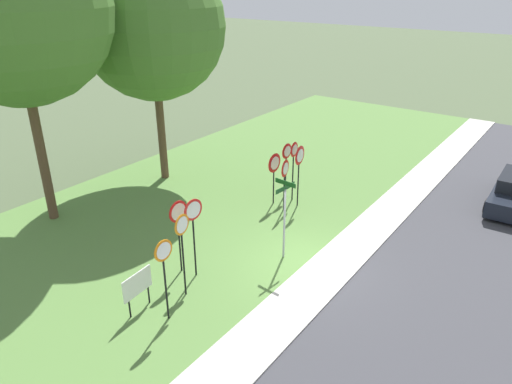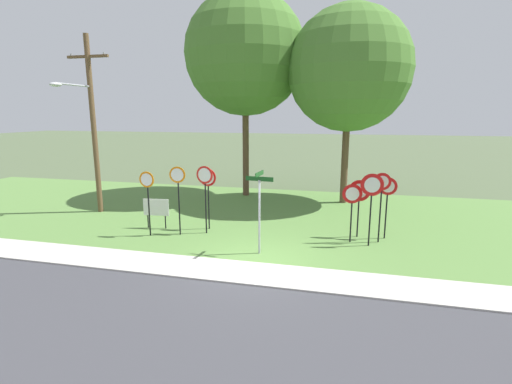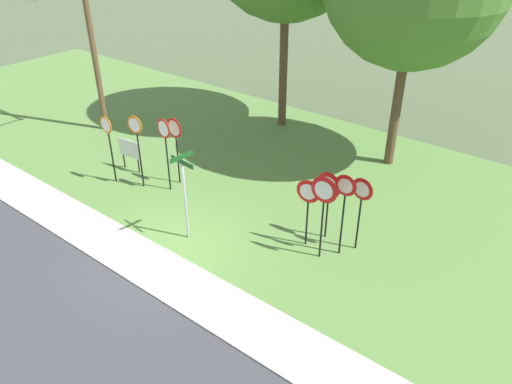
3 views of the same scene
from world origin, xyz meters
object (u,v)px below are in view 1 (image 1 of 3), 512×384
yield_sign_near_right (285,173)px  yield_sign_far_left (300,161)px  yield_sign_center (275,167)px  stop_sign_far_center (179,221)px  oak_tree_left (12,7)px  yield_sign_near_left (294,158)px  stop_sign_near_left (164,264)px  stop_sign_near_right (182,239)px  notice_board (137,286)px  oak_tree_right (152,26)px  street_name_post (285,213)px  stop_sign_far_left (194,221)px  yield_sign_far_right (287,157)px

yield_sign_near_right → yield_sign_far_left: 0.79m
yield_sign_near_right → yield_sign_center: size_ratio=0.98×
stop_sign_far_center → oak_tree_left: size_ratio=0.23×
yield_sign_near_left → yield_sign_far_left: size_ratio=0.99×
yield_sign_center → yield_sign_near_right: bearing=-107.7°
stop_sign_near_left → yield_sign_near_right: 7.73m
stop_sign_far_center → oak_tree_left: oak_tree_left is taller
stop_sign_near_right → oak_tree_left: (0.59, 7.83, 5.94)m
notice_board → oak_tree_right: (7.49, 6.67, 6.06)m
stop_sign_near_left → street_name_post: 4.70m
yield_sign_near_right → oak_tree_right: oak_tree_right is taller
stop_sign_far_left → oak_tree_right: size_ratio=0.27×
yield_sign_far_right → yield_sign_near_left: bearing=-113.2°
yield_sign_near_left → notice_board: yield_sign_near_left is taller
yield_sign_far_left → yield_sign_center: (-0.39, 0.96, -0.33)m
stop_sign_far_center → yield_sign_far_left: (6.36, -0.58, 0.15)m
stop_sign_far_center → yield_sign_far_right: size_ratio=1.06×
stop_sign_near_right → yield_sign_far_left: 7.22m
yield_sign_far_right → oak_tree_right: (-1.67, 5.83, 5.12)m
yield_sign_far_left → oak_tree_right: (-1.03, 6.84, 4.89)m
stop_sign_near_left → stop_sign_near_right: stop_sign_near_right is taller
yield_sign_near_left → oak_tree_left: oak_tree_left is taller
stop_sign_far_left → notice_board: 2.53m
yield_sign_near_right → stop_sign_near_left: bearing=179.3°
stop_sign_near_left → stop_sign_near_right: (1.10, 0.38, 0.13)m
oak_tree_right → notice_board: bearing=-138.3°
stop_sign_near_right → stop_sign_far_center: (0.85, 0.99, -0.10)m
stop_sign_near_left → oak_tree_left: (1.69, 8.21, 6.07)m
yield_sign_far_left → oak_tree_left: size_ratio=0.24×
street_name_post → yield_sign_center: bearing=43.6°
stop_sign_far_left → yield_sign_near_left: stop_sign_far_left is taller
stop_sign_near_left → yield_sign_far_left: bearing=7.3°
notice_board → stop_sign_far_left: bearing=-8.6°
yield_sign_far_right → oak_tree_right: bearing=109.7°
stop_sign_far_left → yield_sign_near_right: stop_sign_far_left is taller
yield_sign_far_left → oak_tree_left: (-6.62, 7.41, 5.88)m
stop_sign_near_right → notice_board: size_ratio=2.18×
stop_sign_far_center → street_name_post: bearing=-36.4°
yield_sign_far_left → oak_tree_right: bearing=94.9°
stop_sign_far_center → yield_sign_far_left: size_ratio=0.96×
yield_sign_near_right → notice_board: yield_sign_near_right is taller
stop_sign_far_center → yield_sign_far_right: 7.01m
yield_sign_near_left → yield_sign_near_right: (-1.03, -0.23, -0.30)m
stop_sign_near_right → yield_sign_far_left: size_ratio=1.03×
stop_sign_far_center → oak_tree_left: (-0.26, 6.83, 6.04)m
stop_sign_near_right → oak_tree_right: oak_tree_right is taller
stop_sign_near_right → yield_sign_near_left: size_ratio=1.04×
stop_sign_near_left → yield_sign_center: stop_sign_near_left is taller
stop_sign_far_left → yield_sign_center: bearing=15.5°
yield_sign_near_right → yield_sign_far_right: size_ratio=0.93×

